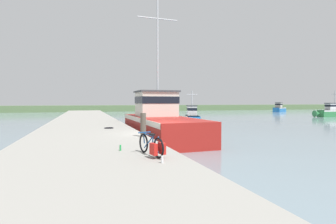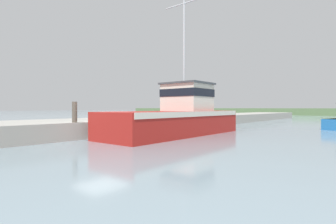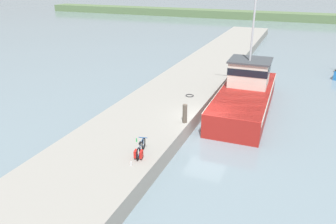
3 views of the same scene
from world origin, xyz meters
The scene contains 12 objects.
ground_plane centered at (0.00, 0.00, 0.00)m, with size 320.00×320.00×0.00m, color gray.
dock_pier centered at (-3.79, 0.00, 0.48)m, with size 5.74×80.00×0.96m, color gray.
far_shoreline centered at (30.00, 60.19, 0.83)m, with size 180.00×5.00×1.65m, color #567047.
fishing_boat_main centered at (1.38, 5.28, 1.21)m, with size 3.70×12.73×10.56m.
boat_green_anchored centered at (44.56, 42.79, 0.89)m, with size 5.84×4.20×2.50m.
boat_orange_near centered at (9.27, 17.66, 0.77)m, with size 2.77×5.50×4.02m.
boat_blue_far centered at (37.90, 21.42, 0.93)m, with size 8.00×2.26×4.49m.
bicycle_touring centered at (-1.87, -5.42, 1.28)m, with size 0.65×1.65×0.70m.
mooring_post centered at (-1.18, -0.90, 1.53)m, with size 0.27×0.27×1.15m, color #51473D.
hose_coil centered at (-2.40, 3.64, 0.99)m, with size 0.58×0.58×0.05m, color black.
water_bottle_on_curb centered at (-2.71, -4.19, 1.06)m, with size 0.06×0.06×0.20m, color green.
water_bottle_by_bike centered at (-1.86, -6.39, 1.06)m, with size 0.07×0.07×0.20m, color silver.
Camera 1 is at (-3.89, -13.21, 2.65)m, focal length 28.00 mm.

